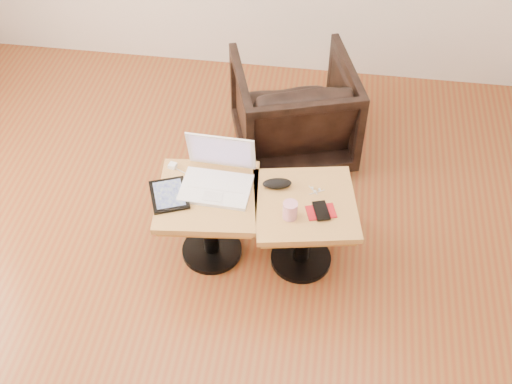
# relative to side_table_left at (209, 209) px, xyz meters

# --- Properties ---
(room_shell) EXTENTS (4.52, 4.52, 2.71)m
(room_shell) POSITION_rel_side_table_left_xyz_m (0.16, -0.40, 1.00)
(room_shell) COLOR brown
(room_shell) RESTS_ON ground
(side_table_left) EXTENTS (0.56, 0.56, 0.46)m
(side_table_left) POSITION_rel_side_table_left_xyz_m (0.00, 0.00, 0.00)
(side_table_left) COLOR black
(side_table_left) RESTS_ON ground
(side_table_right) EXTENTS (0.60, 0.60, 0.46)m
(side_table_right) POSITION_rel_side_table_left_xyz_m (0.50, 0.01, 0.00)
(side_table_right) COLOR black
(side_table_right) RESTS_ON ground
(laptop) EXTENTS (0.37, 0.31, 0.25)m
(laptop) POSITION_rel_side_table_left_xyz_m (0.04, 0.08, 0.17)
(laptop) COLOR white
(laptop) RESTS_ON side_table_left
(tablet) EXTENTS (0.26, 0.28, 0.02)m
(tablet) POSITION_rel_side_table_left_xyz_m (-0.19, -0.04, 0.12)
(tablet) COLOR black
(tablet) RESTS_ON side_table_left
(charging_adapter) EXTENTS (0.05, 0.05, 0.02)m
(charging_adapter) POSITION_rel_side_table_left_xyz_m (-0.22, 0.17, 0.13)
(charging_adapter) COLOR white
(charging_adapter) RESTS_ON side_table_left
(glasses_case) EXTENTS (0.16, 0.10, 0.05)m
(glasses_case) POSITION_rel_side_table_left_xyz_m (0.34, 0.10, 0.14)
(glasses_case) COLOR black
(glasses_case) RESTS_ON side_table_right
(striped_cup) EXTENTS (0.10, 0.10, 0.09)m
(striped_cup) POSITION_rel_side_table_left_xyz_m (0.43, -0.10, 0.16)
(striped_cup) COLOR #C23465
(striped_cup) RESTS_ON side_table_right
(earbuds_tangle) EXTENTS (0.08, 0.05, 0.01)m
(earbuds_tangle) POSITION_rel_side_table_left_xyz_m (0.54, 0.10, 0.12)
(earbuds_tangle) COLOR white
(earbuds_tangle) RESTS_ON side_table_right
(phone_on_sleeve) EXTENTS (0.17, 0.14, 0.02)m
(phone_on_sleeve) POSITION_rel_side_table_left_xyz_m (0.58, -0.04, 0.12)
(phone_on_sleeve) COLOR #A50C27
(phone_on_sleeve) RESTS_ON side_table_right
(armchair) EXTENTS (0.88, 0.90, 0.66)m
(armchair) POSITION_rel_side_table_left_xyz_m (0.35, 0.92, -0.02)
(armchair) COLOR black
(armchair) RESTS_ON ground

